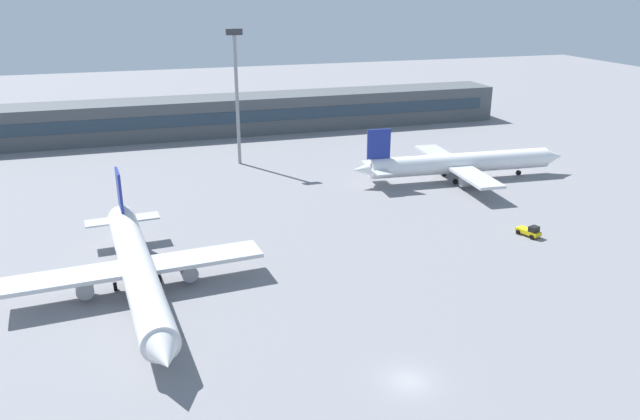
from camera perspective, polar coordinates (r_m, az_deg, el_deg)
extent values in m
plane|color=gray|center=(95.45, -2.12, -1.92)|extent=(400.00, 400.00, 0.00)
cube|color=#4C5156|center=(159.87, -8.80, 8.48)|extent=(144.60, 12.00, 9.00)
cube|color=#263847|center=(153.91, -8.46, 8.23)|extent=(137.37, 0.16, 2.80)
cylinder|color=silver|center=(78.41, -16.20, -5.09)|extent=(6.91, 36.90, 3.87)
cone|color=silver|center=(60.69, -13.92, -12.63)|extent=(4.02, 4.55, 3.68)
cone|color=silver|center=(96.88, -17.59, -0.41)|extent=(3.02, 4.09, 2.71)
cube|color=navy|center=(92.48, -17.71, 1.73)|extent=(0.74, 4.50, 5.61)
cube|color=silver|center=(94.20, -17.44, -0.84)|extent=(10.40, 3.69, 0.24)
cube|color=silver|center=(79.46, -16.27, -5.00)|extent=(30.89, 7.42, 0.51)
cylinder|color=gray|center=(79.88, -20.54, -6.51)|extent=(2.30, 3.42, 2.04)
cylinder|color=gray|center=(80.70, -11.86, -5.33)|extent=(2.30, 3.42, 2.04)
cylinder|color=black|center=(68.34, -14.68, -11.55)|extent=(0.49, 1.05, 1.02)
cylinder|color=black|center=(81.32, -18.04, -6.59)|extent=(0.49, 1.05, 1.02)
cylinder|color=black|center=(81.67, -14.33, -6.09)|extent=(0.49, 1.05, 1.02)
cylinder|color=white|center=(122.50, 12.58, 4.17)|extent=(35.96, 6.13, 3.78)
cone|color=white|center=(132.13, 20.29, 4.54)|extent=(4.38, 3.86, 3.59)
cone|color=white|center=(115.47, 3.85, 3.66)|extent=(3.94, 2.89, 2.64)
cube|color=navy|center=(115.19, 5.34, 5.96)|extent=(4.39, 0.65, 5.47)
cube|color=silver|center=(116.23, 5.13, 3.84)|extent=(3.43, 10.10, 0.24)
cube|color=silver|center=(122.15, 12.15, 4.02)|extent=(6.73, 30.08, 0.50)
cylinder|color=gray|center=(117.42, 13.33, 2.57)|extent=(3.31, 2.19, 1.99)
cylinder|color=gray|center=(127.72, 10.98, 4.13)|extent=(3.31, 2.19, 1.99)
cylinder|color=black|center=(129.12, 17.51, 3.24)|extent=(1.02, 0.46, 0.99)
cylinder|color=black|center=(120.19, 12.16, 2.52)|extent=(1.02, 0.46, 0.99)
cylinder|color=black|center=(124.66, 11.15, 3.22)|extent=(1.02, 0.46, 0.99)
cube|color=yellow|center=(98.42, 18.33, -1.87)|extent=(2.56, 3.89, 0.60)
cube|color=black|center=(97.71, 18.79, -1.67)|extent=(1.68, 1.49, 0.90)
cylinder|color=black|center=(97.29, 18.60, -2.34)|extent=(0.46, 0.74, 0.70)
cylinder|color=black|center=(98.49, 19.14, -2.13)|extent=(0.46, 0.74, 0.70)
cylinder|color=black|center=(98.57, 17.49, -1.93)|extent=(0.46, 0.74, 0.70)
cylinder|color=black|center=(99.76, 18.03, -1.73)|extent=(0.46, 0.74, 0.70)
cylinder|color=gray|center=(129.73, -7.50, 9.71)|extent=(0.70, 0.70, 25.86)
cube|color=#333338|center=(128.09, -7.78, 15.68)|extent=(3.20, 0.80, 1.20)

